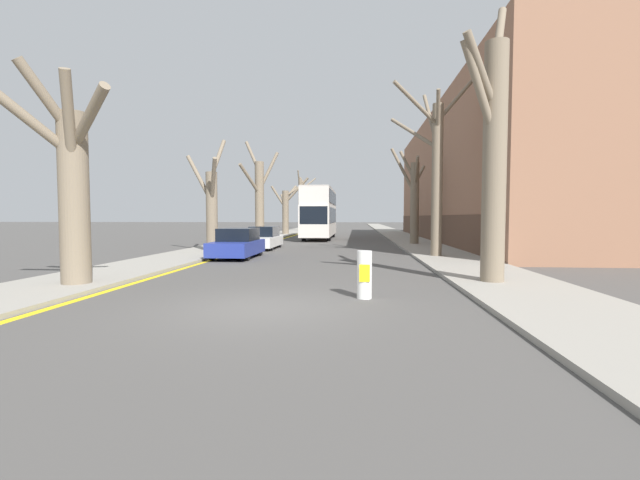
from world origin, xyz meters
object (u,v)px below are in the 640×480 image
at_px(street_tree_left_5, 308,206).
at_px(street_tree_right_0, 493,154).
at_px(street_tree_left_3, 286,208).
at_px(street_tree_right_2, 414,198).
at_px(double_decker_bus, 320,211).
at_px(parked_car_1, 264,238).
at_px(street_tree_left_0, 71,183).
at_px(street_tree_left_4, 301,202).
at_px(street_tree_left_2, 259,197).
at_px(street_tree_left_1, 211,205).
at_px(street_tree_right_1, 436,168).
at_px(traffic_bollard, 364,275).
at_px(parked_car_0, 238,244).

relative_size(street_tree_left_5, street_tree_right_0, 1.03).
distance_m(street_tree_left_3, street_tree_right_2, 20.51).
relative_size(street_tree_left_5, street_tree_right_2, 1.25).
bearing_deg(double_decker_bus, parked_car_1, -101.12).
bearing_deg(street_tree_left_0, street_tree_left_3, 89.80).
distance_m(street_tree_left_4, parked_car_1, 33.70).
bearing_deg(double_decker_bus, street_tree_left_4, 102.27).
distance_m(street_tree_left_4, street_tree_right_0, 48.60).
bearing_deg(street_tree_left_0, street_tree_left_2, 90.06).
bearing_deg(street_tree_left_2, street_tree_right_2, -18.01).
relative_size(street_tree_left_1, street_tree_right_0, 0.77).
bearing_deg(street_tree_right_1, street_tree_left_0, -139.96).
distance_m(street_tree_left_1, traffic_bollard, 15.25).
xyz_separation_m(street_tree_left_2, traffic_bollard, (8.25, -24.36, -3.10)).
bearing_deg(parked_car_0, street_tree_left_5, 92.49).
distance_m(street_tree_left_1, double_decker_bus, 16.64).
xyz_separation_m(street_tree_left_0, parked_car_0, (2.17, 9.15, -2.29)).
height_order(street_tree_left_1, street_tree_left_3, street_tree_left_1).
bearing_deg(street_tree_left_0, street_tree_left_4, 89.88).
xyz_separation_m(street_tree_left_3, double_decker_bus, (4.52, -8.46, -0.43)).
distance_m(street_tree_left_1, street_tree_right_1, 12.16).
bearing_deg(street_tree_right_2, street_tree_left_2, 161.99).
distance_m(street_tree_right_1, parked_car_1, 11.61).
xyz_separation_m(street_tree_left_0, street_tree_left_3, (0.12, 36.19, 0.02)).
relative_size(street_tree_right_1, street_tree_right_2, 1.31).
xyz_separation_m(street_tree_left_1, street_tree_left_2, (0.01, 11.71, 1.02)).
bearing_deg(parked_car_0, street_tree_left_3, 94.33).
height_order(street_tree_left_1, street_tree_left_4, street_tree_left_4).
bearing_deg(street_tree_left_2, parked_car_0, -81.28).
distance_m(street_tree_right_1, parked_car_0, 10.42).
xyz_separation_m(street_tree_left_0, traffic_bollard, (8.23, -0.89, -2.38)).
height_order(street_tree_left_5, street_tree_right_0, street_tree_left_5).
xyz_separation_m(street_tree_right_0, street_tree_right_1, (-0.13, 8.49, 0.59)).
height_order(street_tree_left_0, double_decker_bus, street_tree_left_0).
bearing_deg(traffic_bollard, street_tree_left_0, 173.80).
bearing_deg(traffic_bollard, street_tree_left_2, 108.71).
distance_m(street_tree_left_1, parked_car_1, 4.51).
xyz_separation_m(street_tree_right_1, parked_car_1, (-9.70, 5.17, -3.76)).
distance_m(street_tree_left_2, street_tree_right_0, 25.05).
bearing_deg(street_tree_left_3, street_tree_right_2, -54.33).
xyz_separation_m(street_tree_left_4, parked_car_1, (2.07, -33.46, -3.44)).
relative_size(street_tree_left_0, street_tree_left_4, 0.73).
distance_m(double_decker_bus, traffic_bollard, 28.91).
bearing_deg(parked_car_0, street_tree_right_2, 46.31).
bearing_deg(street_tree_left_0, double_decker_bus, 80.49).
distance_m(street_tree_left_2, street_tree_right_2, 12.74).
bearing_deg(street_tree_left_2, street_tree_left_3, 89.34).
bearing_deg(street_tree_left_3, street_tree_right_0, -71.11).
bearing_deg(double_decker_bus, traffic_bollard, -82.86).
bearing_deg(double_decker_bus, parked_car_0, -97.58).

